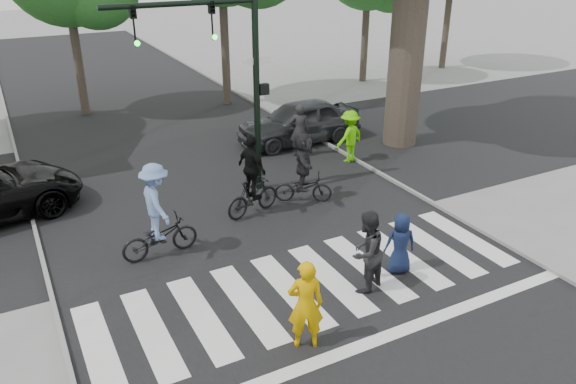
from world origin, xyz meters
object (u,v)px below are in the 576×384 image
Objects in this scene: cyclist_right at (303,172)px; car_grey at (299,122)px; pedestrian_woman at (306,305)px; cyclist_left at (158,217)px; pedestrian_child at (400,243)px; cyclist_mid at (252,183)px; pedestrian_adult at (366,252)px; traffic_signal at (227,60)px.

cyclist_right is 0.45× the size of car_grey.
cyclist_left is at bearing -50.04° from pedestrian_woman.
cyclist_mid is at bearing -47.89° from pedestrian_child.
pedestrian_adult is at bearing -82.23° from cyclist_mid.
cyclist_left is (-2.87, -2.46, -2.90)m from traffic_signal.
traffic_signal is at bearing -51.80° from car_grey.
pedestrian_adult reaches higher than pedestrian_child.
cyclist_right is at bearing 2.16° from cyclist_mid.
pedestrian_woman is 11.37m from car_grey.
pedestrian_child is at bearing -35.15° from cyclist_left.
cyclist_left is at bearing -15.16° from pedestrian_child.
traffic_signal is at bearing -53.59° from pedestrian_child.
cyclist_left is 4.56m from cyclist_right.
pedestrian_adult is at bearing -44.84° from cyclist_left.
cyclist_mid is (-0.02, -1.49, -2.99)m from traffic_signal.
car_grey is at bearing -84.57° from pedestrian_child.
cyclist_mid is (1.42, 5.38, 0.02)m from pedestrian_woman.
pedestrian_woman is 0.81× the size of cyclist_mid.
pedestrian_child is 4.49m from cyclist_mid.
pedestrian_child is at bearing -73.58° from traffic_signal.
cyclist_left is at bearing -166.98° from cyclist_right.
car_grey is at bearing 38.51° from traffic_signal.
cyclist_mid is (2.84, 0.97, -0.09)m from cyclist_left.
cyclist_mid is at bearing -40.92° from car_grey.
cyclist_mid is 1.08× the size of cyclist_right.
pedestrian_woman is 4.64m from cyclist_left.
cyclist_left reaches higher than pedestrian_adult.
pedestrian_child is 4.22m from cyclist_right.
traffic_signal is 3.34m from cyclist_mid.
pedestrian_adult is (2.02, 0.99, 0.02)m from pedestrian_woman.
traffic_signal is 4.21× the size of pedestrian_child.
pedestrian_adult is 0.82× the size of cyclist_mid.
pedestrian_adult is at bearing -102.65° from cyclist_right.
traffic_signal is 1.32× the size of car_grey.
cyclist_left is 0.51× the size of car_grey.
cyclist_right reaches higher than car_grey.
pedestrian_child is 0.64× the size of cyclist_mid.
pedestrian_adult reaches higher than pedestrian_woman.
pedestrian_woman reaches higher than car_grey.
pedestrian_child is 0.78× the size of pedestrian_adult.
pedestrian_child is at bearing -14.86° from car_grey.
pedestrian_woman is at bearing -104.77° from cyclist_mid.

